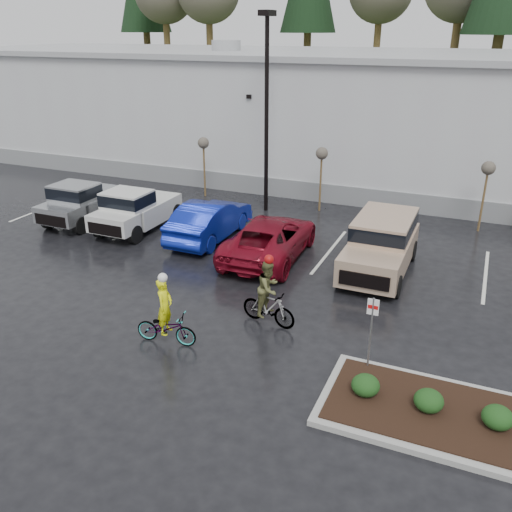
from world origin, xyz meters
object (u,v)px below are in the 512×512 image
at_px(sapling_west, 203,146).
at_px(cyclist_hivis, 166,322).
at_px(fire_lane_sign, 371,326).
at_px(cyclist_olive, 269,299).
at_px(lamppost, 267,93).
at_px(sapling_mid, 322,157).
at_px(pickup_silver, 89,200).
at_px(car_red, 270,238).
at_px(pickup_white, 140,207).
at_px(suv_tan, 380,247).
at_px(car_blue, 210,220).
at_px(sapling_east, 488,172).

xyz_separation_m(sapling_west, cyclist_hivis, (6.10, -13.69, -2.03)).
xyz_separation_m(fire_lane_sign, cyclist_olive, (-3.39, 1.30, -0.56)).
bearing_deg(lamppost, sapling_mid, 21.80).
relative_size(fire_lane_sign, cyclist_olive, 0.95).
xyz_separation_m(pickup_silver, car_red, (9.64, -0.89, -0.18)).
distance_m(sapling_west, pickup_white, 5.91).
xyz_separation_m(sapling_west, pickup_silver, (-3.19, -5.63, -1.75)).
height_order(sapling_west, cyclist_olive, sapling_west).
height_order(sapling_west, suv_tan, sapling_west).
bearing_deg(sapling_west, car_blue, -59.67).
bearing_deg(sapling_west, fire_lane_sign, -47.33).
bearing_deg(cyclist_hivis, lamppost, 2.22).
xyz_separation_m(lamppost, fire_lane_sign, (7.80, -11.80, -4.28)).
distance_m(sapling_mid, car_red, 6.80).
xyz_separation_m(sapling_west, sapling_east, (14.00, 0.00, 0.00)).
xyz_separation_m(lamppost, sapling_east, (10.00, 1.00, -2.96)).
relative_size(pickup_silver, pickup_white, 1.00).
distance_m(pickup_white, cyclist_olive, 10.48).
distance_m(sapling_mid, cyclist_olive, 11.81).
relative_size(fire_lane_sign, car_red, 0.38).
bearing_deg(suv_tan, car_red, -176.99).
xyz_separation_m(car_blue, suv_tan, (7.47, -0.69, 0.18)).
distance_m(car_blue, car_red, 3.30).
bearing_deg(sapling_mid, sapling_east, 0.00).
relative_size(sapling_west, cyclist_hivis, 1.44).
relative_size(lamppost, cyclist_hivis, 4.14).
relative_size(sapling_mid, pickup_white, 0.62).
relative_size(cyclist_hivis, cyclist_olive, 0.96).
relative_size(sapling_east, car_red, 0.56).
xyz_separation_m(sapling_east, pickup_silver, (-17.19, -5.63, -1.75)).
height_order(suv_tan, cyclist_olive, cyclist_olive).
bearing_deg(cyclist_hivis, pickup_white, 31.22).
relative_size(suv_tan, cyclist_hivis, 2.29).
bearing_deg(car_blue, suv_tan, 174.38).
bearing_deg(car_red, sapling_east, -142.05).
xyz_separation_m(sapling_mid, fire_lane_sign, (5.30, -12.80, -1.32)).
height_order(pickup_white, cyclist_olive, cyclist_olive).
bearing_deg(car_blue, sapling_east, -152.72).
bearing_deg(pickup_white, suv_tan, -3.45).
distance_m(lamppost, sapling_mid, 4.00).
relative_size(pickup_silver, cyclist_olive, 2.24).
xyz_separation_m(sapling_west, car_red, (6.45, -6.53, -1.93)).
xyz_separation_m(fire_lane_sign, pickup_silver, (-14.99, 7.17, -0.43)).
xyz_separation_m(sapling_mid, pickup_white, (-6.78, -5.63, -1.75)).
bearing_deg(sapling_east, car_red, -139.16).
distance_m(lamppost, pickup_silver, 9.76).
distance_m(sapling_mid, cyclist_hivis, 13.84).
height_order(pickup_white, cyclist_hivis, cyclist_hivis).
bearing_deg(fire_lane_sign, pickup_silver, 154.44).
relative_size(sapling_mid, suv_tan, 0.63).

